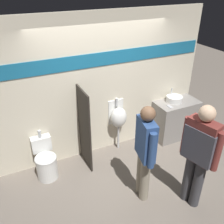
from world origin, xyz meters
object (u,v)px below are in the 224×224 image
(urinal_near_counter, at_px, (118,117))
(person_in_vest, at_px, (199,151))
(toilet, at_px, (46,162))
(person_with_lanyard, at_px, (145,150))
(sink_basin, at_px, (174,99))
(cell_phone, at_px, (170,106))

(urinal_near_counter, relative_size, person_in_vest, 0.65)
(toilet, relative_size, person_with_lanyard, 0.51)
(person_in_vest, bearing_deg, urinal_near_counter, -1.57)
(sink_basin, relative_size, person_in_vest, 0.20)
(cell_phone, height_order, person_with_lanyard, person_with_lanyard)
(sink_basin, bearing_deg, toilet, -177.99)
(person_with_lanyard, bearing_deg, cell_phone, -38.51)
(toilet, xyz_separation_m, person_with_lanyard, (1.30, -1.12, 0.61))
(toilet, bearing_deg, urinal_near_counter, 6.64)
(person_in_vest, relative_size, person_with_lanyard, 1.05)
(urinal_near_counter, bearing_deg, person_with_lanyard, -99.34)
(urinal_near_counter, relative_size, person_with_lanyard, 0.68)
(cell_phone, bearing_deg, person_in_vest, -113.06)
(sink_basin, bearing_deg, urinal_near_counter, 176.48)
(urinal_near_counter, distance_m, toilet, 1.59)
(urinal_near_counter, distance_m, person_in_vest, 1.81)
(sink_basin, relative_size, person_with_lanyard, 0.21)
(sink_basin, bearing_deg, person_with_lanyard, -140.67)
(sink_basin, bearing_deg, cell_phone, -145.58)
(sink_basin, height_order, cell_phone, sink_basin)
(person_in_vest, bearing_deg, sink_basin, -42.27)
(toilet, height_order, person_with_lanyard, person_with_lanyard)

